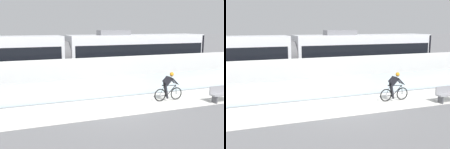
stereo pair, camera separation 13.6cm
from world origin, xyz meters
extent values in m
plane|color=slate|center=(0.00, 0.00, 0.00)|extent=(200.00, 200.00, 0.00)
cube|color=silver|center=(0.00, 0.00, 0.01)|extent=(32.00, 3.20, 0.01)
cube|color=silver|center=(0.00, 1.85, 0.60)|extent=(32.00, 0.05, 1.21)
cube|color=silver|center=(0.00, 3.65, 1.07)|extent=(32.00, 0.36, 2.14)
cube|color=#595654|center=(0.00, 6.13, 0.00)|extent=(32.00, 0.08, 0.01)
cube|color=#595654|center=(0.00, 7.57, 0.00)|extent=(32.00, 0.08, 0.01)
cube|color=#232326|center=(-3.53, 6.85, 0.36)|extent=(1.40, 1.88, 0.20)
cylinder|color=black|center=(-3.53, 6.13, 0.30)|extent=(0.60, 0.10, 0.60)
cylinder|color=black|center=(-3.53, 7.57, 0.30)|extent=(0.60, 0.10, 0.60)
cube|color=silver|center=(4.45, 6.85, 1.90)|extent=(11.00, 2.50, 3.10)
cube|color=black|center=(4.45, 6.85, 2.25)|extent=(10.56, 2.54, 1.04)
cube|color=red|center=(4.45, 6.85, 0.53)|extent=(10.78, 2.53, 0.28)
cube|color=slate|center=(2.47, 6.85, 3.63)|extent=(2.40, 1.10, 0.36)
cube|color=#232326|center=(0.93, 6.85, 0.36)|extent=(1.40, 1.88, 0.20)
cylinder|color=black|center=(0.93, 6.13, 0.30)|extent=(0.60, 0.10, 0.60)
cylinder|color=black|center=(0.93, 7.57, 0.30)|extent=(0.60, 0.10, 0.60)
cube|color=#232326|center=(7.97, 6.85, 0.36)|extent=(1.40, 1.88, 0.20)
cylinder|color=black|center=(7.97, 6.13, 0.30)|extent=(0.60, 0.10, 0.60)
cylinder|color=black|center=(7.97, 7.57, 0.30)|extent=(0.60, 0.10, 0.60)
cube|color=black|center=(9.90, 6.85, 1.90)|extent=(0.16, 2.54, 2.94)
cylinder|color=#59595B|center=(-1.30, 6.85, 1.90)|extent=(0.60, 2.30, 2.30)
torus|color=black|center=(3.65, 0.00, 0.36)|extent=(0.72, 0.06, 0.72)
cylinder|color=#99999E|center=(3.65, 0.00, 0.36)|extent=(0.07, 0.10, 0.07)
torus|color=black|center=(2.60, 0.00, 0.36)|extent=(0.72, 0.06, 0.72)
cylinder|color=#99999E|center=(2.60, 0.00, 0.36)|extent=(0.07, 0.10, 0.07)
cylinder|color=black|center=(3.32, 0.00, 0.57)|extent=(0.60, 0.04, 0.58)
cylinder|color=black|center=(2.94, 0.00, 0.59)|extent=(0.22, 0.04, 0.59)
cylinder|color=black|center=(3.23, 0.00, 0.86)|extent=(0.76, 0.04, 0.07)
cylinder|color=black|center=(2.82, 0.00, 0.33)|extent=(0.43, 0.03, 0.09)
cylinder|color=black|center=(2.73, 0.00, 0.62)|extent=(0.27, 0.02, 0.53)
cylinder|color=black|center=(3.63, 0.00, 0.60)|extent=(0.08, 0.03, 0.49)
cube|color=black|center=(2.85, 0.00, 0.90)|extent=(0.24, 0.10, 0.05)
cylinder|color=black|center=(3.60, 0.00, 0.95)|extent=(0.03, 0.58, 0.03)
cylinder|color=#262628|center=(3.03, 0.00, 0.30)|extent=(0.18, 0.02, 0.18)
cube|color=black|center=(3.07, 0.00, 1.11)|extent=(0.50, 0.28, 0.51)
cube|color=black|center=(2.97, 0.00, 1.21)|extent=(0.38, 0.30, 0.38)
sphere|color=#997051|center=(3.31, 0.00, 1.46)|extent=(0.20, 0.20, 0.20)
sphere|color=orange|center=(3.31, 0.00, 1.49)|extent=(0.23, 0.23, 0.23)
cylinder|color=black|center=(3.43, -0.16, 1.12)|extent=(0.41, 0.08, 0.41)
cylinder|color=black|center=(3.43, 0.16, 1.12)|extent=(0.41, 0.08, 0.41)
cylinder|color=black|center=(2.96, -0.09, 0.55)|extent=(0.25, 0.11, 0.79)
cylinder|color=black|center=(2.96, 0.09, 0.69)|extent=(0.25, 0.11, 0.52)
cube|color=gray|center=(5.80, -1.35, 0.45)|extent=(1.60, 0.44, 0.08)
cube|color=gray|center=(5.80, -1.15, 0.69)|extent=(1.60, 0.06, 0.40)
cube|color=#4C4C51|center=(5.20, -1.35, 0.21)|extent=(0.08, 0.36, 0.41)
camera|label=1|loc=(-5.05, -12.63, 4.16)|focal=43.35mm
camera|label=2|loc=(-4.92, -12.68, 4.16)|focal=43.35mm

